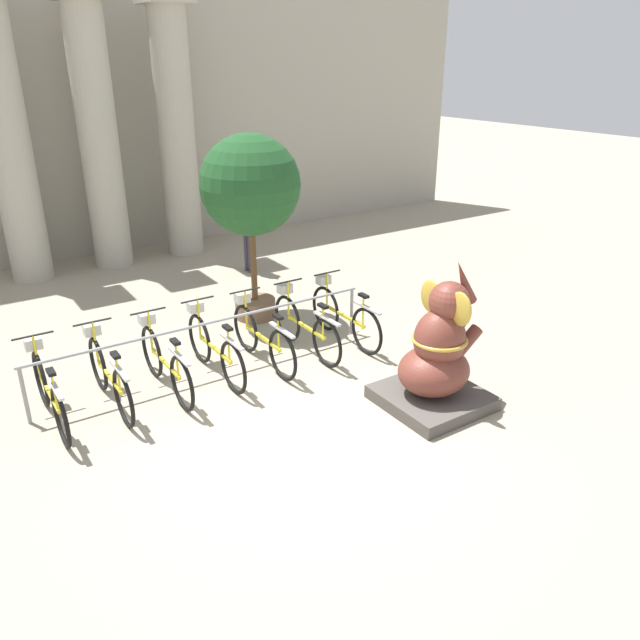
{
  "coord_description": "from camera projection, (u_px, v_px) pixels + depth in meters",
  "views": [
    {
      "loc": [
        -3.34,
        -5.33,
        4.09
      ],
      "look_at": [
        0.66,
        0.71,
        1.0
      ],
      "focal_mm": 35.0,
      "sensor_mm": 36.0,
      "label": 1
    }
  ],
  "objects": [
    {
      "name": "bicycle_4",
      "position": [
        262.0,
        337.0,
        8.81
      ],
      "size": [
        0.48,
        1.8,
        0.98
      ],
      "color": "black",
      "rests_on": "ground_plane"
    },
    {
      "name": "column_middle",
      "position": [
        98.0,
        136.0,
        12.19
      ],
      "size": [
        0.95,
        0.95,
        5.16
      ],
      "color": "#ADA899",
      "rests_on": "ground_plane"
    },
    {
      "name": "column_left",
      "position": [
        9.0,
        142.0,
        11.38
      ],
      "size": [
        0.95,
        0.95,
        5.16
      ],
      "color": "#ADA899",
      "rests_on": "ground_plane"
    },
    {
      "name": "bicycle_2",
      "position": [
        165.0,
        362.0,
        8.09
      ],
      "size": [
        0.48,
        1.8,
        0.98
      ],
      "color": "black",
      "rests_on": "ground_plane"
    },
    {
      "name": "bicycle_6",
      "position": [
        344.0,
        315.0,
        9.54
      ],
      "size": [
        0.48,
        1.8,
        0.98
      ],
      "color": "black",
      "rests_on": "ground_plane"
    },
    {
      "name": "building_facade",
      "position": [
        82.0,
        112.0,
        12.81
      ],
      "size": [
        20.0,
        0.2,
        6.0
      ],
      "color": "#A39E8E",
      "rests_on": "ground_plane"
    },
    {
      "name": "column_right",
      "position": [
        176.0,
        131.0,
        13.01
      ],
      "size": [
        0.95,
        0.95,
        5.16
      ],
      "color": "#ADA899",
      "rests_on": "ground_plane"
    },
    {
      "name": "potted_tree",
      "position": [
        250.0,
        190.0,
        9.73
      ],
      "size": [
        1.59,
        1.59,
        3.02
      ],
      "color": "brown",
      "rests_on": "ground_plane"
    },
    {
      "name": "ground_plane",
      "position": [
        307.0,
        429.0,
        7.39
      ],
      "size": [
        60.0,
        60.0,
        0.0
      ],
      "primitive_type": "plane",
      "color": "#9E937F"
    },
    {
      "name": "bike_rack",
      "position": [
        210.0,
        331.0,
        8.48
      ],
      "size": [
        4.89,
        0.05,
        0.77
      ],
      "color": "gray",
      "rests_on": "ground_plane"
    },
    {
      "name": "bicycle_1",
      "position": [
        109.0,
        375.0,
        7.76
      ],
      "size": [
        0.48,
        1.8,
        0.98
      ],
      "color": "black",
      "rests_on": "ground_plane"
    },
    {
      "name": "bicycle_3",
      "position": [
        214.0,
        348.0,
        8.48
      ],
      "size": [
        0.48,
        1.8,
        0.98
      ],
      "color": "black",
      "rests_on": "ground_plane"
    },
    {
      "name": "bicycle_0",
      "position": [
        49.0,
        392.0,
        7.37
      ],
      "size": [
        0.48,
        1.8,
        0.98
      ],
      "color": "black",
      "rests_on": "ground_plane"
    },
    {
      "name": "person_pedestrian",
      "position": [
        247.0,
        222.0,
        12.38
      ],
      "size": [
        0.23,
        0.47,
        1.72
      ],
      "color": "#383342",
      "rests_on": "ground_plane"
    },
    {
      "name": "bicycle_5",
      "position": [
        305.0,
        326.0,
        9.17
      ],
      "size": [
        0.48,
        1.8,
        0.98
      ],
      "color": "black",
      "rests_on": "ground_plane"
    },
    {
      "name": "elephant_statue",
      "position": [
        437.0,
        358.0,
        7.71
      ],
      "size": [
        1.22,
        1.22,
        1.89
      ],
      "color": "#4C4742",
      "rests_on": "ground_plane"
    }
  ]
}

